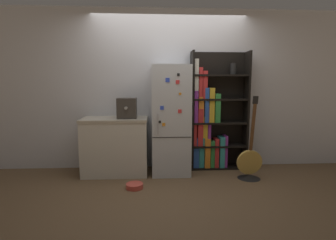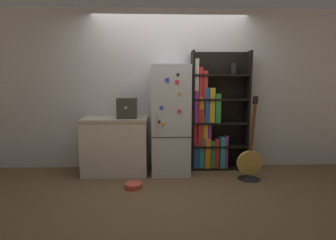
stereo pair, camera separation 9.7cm
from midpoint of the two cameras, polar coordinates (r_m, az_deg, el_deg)
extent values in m
plane|color=brown|center=(4.13, 1.33, -11.87)|extent=(16.00, 16.00, 0.00)
cube|color=silver|center=(4.38, 1.02, 6.57)|extent=(8.00, 0.05, 2.60)
cube|color=silver|center=(4.08, 1.24, 0.00)|extent=(0.58, 0.60, 1.68)
cube|color=#333333|center=(3.82, 1.49, -3.79)|extent=(0.57, 0.01, 0.01)
cube|color=#B2B2B7|center=(3.77, -1.59, -0.86)|extent=(0.02, 0.02, 0.30)
cube|color=blue|center=(3.74, 0.54, 8.70)|extent=(0.06, 0.02, 0.06)
cube|color=red|center=(3.77, 3.22, 1.91)|extent=(0.05, 0.01, 0.05)
cube|color=blue|center=(3.75, -0.71, 2.66)|extent=(0.05, 0.02, 0.05)
cube|color=red|center=(3.75, 2.74, 8.27)|extent=(0.05, 0.01, 0.05)
cube|color=orange|center=(3.75, 3.29, 5.72)|extent=(0.03, 0.01, 0.03)
cube|color=black|center=(3.75, 2.93, 9.82)|extent=(0.04, 0.02, 0.04)
cube|color=orange|center=(3.78, -0.32, -0.98)|extent=(0.04, 0.01, 0.04)
cube|color=black|center=(3.77, -1.19, -0.42)|extent=(0.04, 0.01, 0.04)
cube|color=black|center=(4.26, 5.94, 1.88)|extent=(0.03, 0.28, 1.91)
cube|color=black|center=(4.47, 17.38, 1.85)|extent=(0.03, 0.28, 1.91)
cube|color=black|center=(4.47, 11.41, 2.03)|extent=(0.93, 0.03, 1.91)
cube|color=black|center=(4.53, 11.48, -10.06)|extent=(0.87, 0.25, 0.03)
cube|color=black|center=(4.44, 11.60, -5.52)|extent=(0.87, 0.25, 0.03)
cube|color=black|center=(4.37, 11.73, -0.62)|extent=(0.87, 0.25, 0.03)
cube|color=black|center=(4.33, 11.87, 4.39)|extent=(0.87, 0.25, 0.03)
cube|color=black|center=(4.33, 12.00, 9.45)|extent=(0.87, 0.25, 0.03)
cube|color=#2D59B2|center=(4.39, 6.71, -6.93)|extent=(0.09, 0.20, 0.50)
cube|color=teal|center=(4.40, 7.90, -6.95)|extent=(0.08, 0.18, 0.49)
cube|color=orange|center=(4.41, 9.10, -7.01)|extent=(0.09, 0.22, 0.48)
cube|color=#338C3F|center=(4.45, 10.16, -7.22)|extent=(0.06, 0.21, 0.44)
cube|color=red|center=(4.45, 11.06, -6.98)|extent=(0.06, 0.21, 0.48)
cube|color=teal|center=(4.47, 12.15, -6.76)|extent=(0.08, 0.23, 0.51)
cube|color=purple|center=(4.48, 12.99, -6.61)|extent=(0.05, 0.20, 0.53)
cube|color=red|center=(4.30, 6.54, -1.76)|extent=(0.05, 0.19, 0.57)
cube|color=red|center=(4.31, 7.62, -1.52)|extent=(0.08, 0.21, 0.60)
cube|color=gold|center=(4.34, 8.67, -2.40)|extent=(0.07, 0.18, 0.47)
cube|color=purple|center=(4.35, 9.53, -1.29)|extent=(0.05, 0.21, 0.63)
cube|color=purple|center=(4.26, 6.68, 2.92)|extent=(0.06, 0.23, 0.51)
cube|color=orange|center=(4.28, 7.78, 2.27)|extent=(0.08, 0.21, 0.41)
cube|color=#2D59B2|center=(4.29, 8.95, 3.23)|extent=(0.06, 0.22, 0.56)
cube|color=gold|center=(4.31, 10.04, 3.22)|extent=(0.08, 0.21, 0.56)
cube|color=#338C3F|center=(4.33, 11.24, 2.59)|extent=(0.08, 0.23, 0.46)
cube|color=silver|center=(4.25, 6.80, 8.84)|extent=(0.06, 0.20, 0.62)
cube|color=red|center=(4.27, 7.68, 7.95)|extent=(0.06, 0.22, 0.49)
cube|color=red|center=(4.28, 8.60, 7.57)|extent=(0.07, 0.24, 0.44)
cylinder|color=black|center=(4.39, 14.83, 10.71)|extent=(0.10, 0.10, 0.18)
cube|color=beige|center=(4.21, -10.61, -5.72)|extent=(0.98, 0.59, 0.84)
cube|color=#B2A893|center=(4.13, -10.75, 0.20)|extent=(1.00, 0.61, 0.04)
cube|color=#38332D|center=(4.04, -8.22, 2.59)|extent=(0.29, 0.26, 0.31)
cylinder|color=#A5A39E|center=(3.88, -8.48, 2.62)|extent=(0.04, 0.06, 0.04)
cone|color=black|center=(4.15, 17.85, -11.72)|extent=(0.34, 0.34, 0.06)
cylinder|color=gold|center=(4.08, 17.97, -8.85)|extent=(0.37, 0.10, 0.38)
cube|color=brown|center=(3.90, 18.66, -1.63)|extent=(0.04, 0.12, 0.69)
cube|color=black|center=(3.81, 19.19, 4.12)|extent=(0.07, 0.04, 0.11)
cylinder|color=#D84C3F|center=(3.66, -6.75, -13.99)|extent=(0.23, 0.23, 0.06)
torus|color=#D84C3F|center=(3.65, -6.76, -13.59)|extent=(0.23, 0.23, 0.01)
camera|label=1|loc=(0.05, -89.32, 0.09)|focal=28.00mm
camera|label=2|loc=(0.05, 90.68, -0.09)|focal=28.00mm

